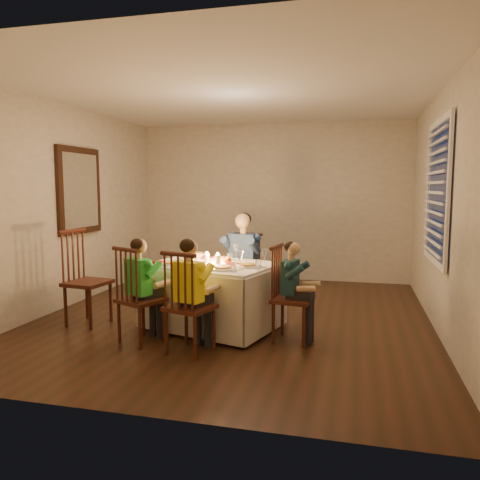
% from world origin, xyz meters
% --- Properties ---
extents(ground, '(5.00, 5.00, 0.00)m').
position_xyz_m(ground, '(0.00, 0.00, 0.00)').
color(ground, black).
rests_on(ground, ground).
extents(wall_left, '(0.02, 5.00, 2.60)m').
position_xyz_m(wall_left, '(-2.25, 0.00, 1.30)').
color(wall_left, beige).
rests_on(wall_left, ground).
extents(wall_right, '(0.02, 5.00, 2.60)m').
position_xyz_m(wall_right, '(2.25, 0.00, 1.30)').
color(wall_right, beige).
rests_on(wall_right, ground).
extents(wall_back, '(4.50, 0.02, 2.60)m').
position_xyz_m(wall_back, '(0.00, 2.50, 1.30)').
color(wall_back, beige).
rests_on(wall_back, ground).
extents(ceiling, '(5.00, 5.00, 0.00)m').
position_xyz_m(ceiling, '(0.00, 0.00, 2.60)').
color(ceiling, white).
rests_on(ceiling, wall_back).
extents(dining_table, '(1.59, 1.33, 0.69)m').
position_xyz_m(dining_table, '(-0.14, -0.44, 0.51)').
color(dining_table, silver).
rests_on(dining_table, ground).
extents(chair_adult, '(0.47, 0.45, 0.98)m').
position_xyz_m(chair_adult, '(0.02, 0.32, 0.00)').
color(chair_adult, '#3C1710').
rests_on(chair_adult, ground).
extents(chair_near_left, '(0.53, 0.52, 0.98)m').
position_xyz_m(chair_near_left, '(-0.68, -1.09, 0.00)').
color(chair_near_left, '#3C1710').
rests_on(chair_near_left, ground).
extents(chair_near_right, '(0.49, 0.48, 0.98)m').
position_xyz_m(chair_near_right, '(-0.10, -1.25, 0.00)').
color(chair_near_right, '#3C1710').
rests_on(chair_near_right, ground).
extents(chair_end, '(0.43, 0.45, 0.98)m').
position_xyz_m(chair_end, '(0.79, -0.69, 0.00)').
color(chair_end, '#3C1710').
rests_on(chair_end, ground).
extents(chair_extra, '(0.47, 0.49, 1.08)m').
position_xyz_m(chair_extra, '(-1.54, -0.66, 0.00)').
color(chair_extra, '#3C1710').
rests_on(chair_extra, ground).
extents(adult, '(0.52, 0.49, 1.24)m').
position_xyz_m(adult, '(0.02, 0.32, 0.00)').
color(adult, navy).
rests_on(adult, ground).
extents(child_green, '(0.44, 0.43, 1.05)m').
position_xyz_m(child_green, '(-0.68, -1.09, 0.00)').
color(child_green, green).
rests_on(child_green, ground).
extents(child_yellow, '(0.44, 0.42, 1.08)m').
position_xyz_m(child_yellow, '(-0.10, -1.25, 0.00)').
color(child_yellow, yellow).
rests_on(child_yellow, ground).
extents(child_teal, '(0.33, 0.36, 1.01)m').
position_xyz_m(child_teal, '(0.79, -0.69, 0.00)').
color(child_teal, '#1A3B42').
rests_on(child_teal, ground).
extents(setting_adult, '(0.32, 0.32, 0.02)m').
position_xyz_m(setting_adult, '(-0.11, -0.18, 0.73)').
color(setting_adult, white).
rests_on(setting_adult, dining_table).
extents(setting_green, '(0.32, 0.32, 0.02)m').
position_xyz_m(setting_green, '(-0.53, -0.63, 0.73)').
color(setting_green, white).
rests_on(setting_green, dining_table).
extents(setting_yellow, '(0.32, 0.32, 0.02)m').
position_xyz_m(setting_yellow, '(0.08, -0.76, 0.73)').
color(setting_yellow, white).
rests_on(setting_yellow, dining_table).
extents(setting_teal, '(0.32, 0.32, 0.02)m').
position_xyz_m(setting_teal, '(0.29, -0.56, 0.73)').
color(setting_teal, white).
rests_on(setting_teal, dining_table).
extents(candle_left, '(0.06, 0.06, 0.10)m').
position_xyz_m(candle_left, '(-0.20, -0.42, 0.77)').
color(candle_left, white).
rests_on(candle_left, dining_table).
extents(candle_right, '(0.06, 0.06, 0.10)m').
position_xyz_m(candle_right, '(-0.07, -0.46, 0.77)').
color(candle_right, white).
rests_on(candle_right, dining_table).
extents(squash, '(0.09, 0.09, 0.09)m').
position_xyz_m(squash, '(-0.62, -0.00, 0.76)').
color(squash, yellow).
rests_on(squash, dining_table).
extents(orange_fruit, '(0.08, 0.08, 0.08)m').
position_xyz_m(orange_fruit, '(0.04, -0.44, 0.76)').
color(orange_fruit, orange).
rests_on(orange_fruit, dining_table).
extents(serving_bowl, '(0.29, 0.29, 0.06)m').
position_xyz_m(serving_bowl, '(-0.43, -0.12, 0.74)').
color(serving_bowl, white).
rests_on(serving_bowl, dining_table).
extents(wall_mirror, '(0.06, 0.95, 1.15)m').
position_xyz_m(wall_mirror, '(-2.22, 0.30, 1.50)').
color(wall_mirror, black).
rests_on(wall_mirror, wall_left).
extents(window_blinds, '(0.07, 1.34, 1.54)m').
position_xyz_m(window_blinds, '(2.21, 0.10, 1.50)').
color(window_blinds, black).
rests_on(window_blinds, wall_right).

